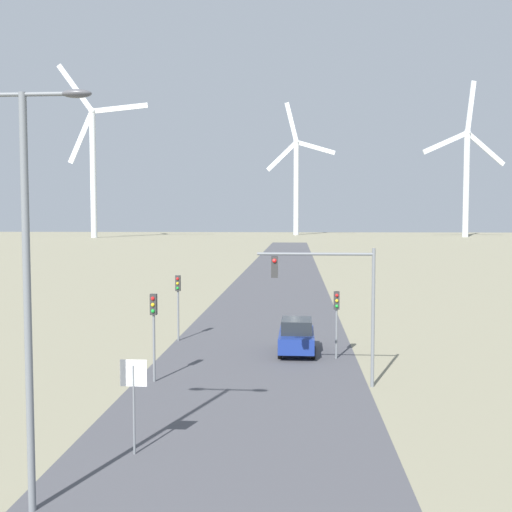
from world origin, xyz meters
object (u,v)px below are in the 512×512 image
Objects in this scene: streetlamp at (26,251)px; wind_turbine_far_left at (93,160)px; traffic_light_post_near_right at (337,309)px; traffic_light_post_near_left at (154,317)px; traffic_light_post_mid_left at (178,293)px; wind_turbine_center at (467,171)px; traffic_light_mast_overhead at (332,287)px; stop_sign_near at (134,388)px; wind_turbine_left at (296,177)px; car_approaching at (297,336)px.

streetlamp is 0.16× the size of wind_turbine_far_left.
streetlamp is 2.94× the size of traffic_light_post_near_right.
streetlamp is 11.99m from traffic_light_post_near_left.
traffic_light_post_near_left is 1.12× the size of traffic_light_post_near_right.
traffic_light_post_mid_left is at bearing 156.37° from traffic_light_post_near_right.
traffic_light_post_near_right is (8.14, 4.83, -0.30)m from traffic_light_post_near_left.
traffic_light_post_mid_left is 211.69m from wind_turbine_center.
traffic_light_mast_overhead is at bearing 55.35° from streetlamp.
wind_turbine_far_left is (-69.18, 197.54, 26.44)m from stop_sign_near.
traffic_light_mast_overhead reaches higher than traffic_light_post_mid_left.
traffic_light_post_near_right is 0.06× the size of wind_turbine_left.
stop_sign_near is 210.97m from wind_turbine_far_left.
traffic_light_post_near_left is 232.70m from wind_turbine_left.
traffic_light_post_near_right is at bearing -23.63° from traffic_light_post_mid_left.
traffic_light_post_mid_left is 0.92× the size of car_approaching.
wind_turbine_center reaches higher than wind_turbine_left.
car_approaching is 226.97m from wind_turbine_left.
car_approaching is at bearing 103.44° from traffic_light_mast_overhead.
traffic_light_post_near_left reaches higher than traffic_light_post_mid_left.
streetlamp is 0.17× the size of wind_turbine_center.
wind_turbine_left is (-1.64, 231.77, 20.34)m from traffic_light_mast_overhead.
traffic_light_mast_overhead reaches higher than car_approaching.
stop_sign_near is 0.84× the size of traffic_light_post_near_right.
streetlamp reaches higher than traffic_light_mast_overhead.
wind_turbine_far_left is (-67.21, 180.96, 25.67)m from traffic_light_post_mid_left.
stop_sign_near is at bearing -129.11° from traffic_light_mast_overhead.
car_approaching is (6.14, 5.87, -1.89)m from traffic_light_post_near_left.
stop_sign_near is 0.75× the size of traffic_light_post_near_left.
traffic_light_mast_overhead is at bearing -68.32° from wind_turbine_far_left.
traffic_light_post_mid_left is 194.73m from wind_turbine_far_left.
wind_turbine_far_left is at bearing 108.59° from streetlamp.
wind_turbine_far_left reaches higher than stop_sign_near.
streetlamp reaches higher than traffic_light_post_mid_left.
traffic_light_post_near_right is at bearing 30.70° from traffic_light_post_near_left.
traffic_light_mast_overhead is at bearing -76.56° from car_approaching.
traffic_light_post_mid_left is at bearing -91.70° from wind_turbine_left.
traffic_light_post_near_left is 0.07× the size of wind_turbine_left.
car_approaching is (-2.00, 1.04, -1.59)m from traffic_light_post_near_right.
wind_turbine_far_left is at bearing -172.85° from wind_turbine_center.
traffic_light_post_near_left is at bearing -149.30° from traffic_light_post_near_right.
wind_turbine_center is (68.85, 214.86, 22.80)m from stop_sign_near.
wind_turbine_center is (62.01, 202.13, 22.31)m from traffic_light_post_near_right.
wind_turbine_far_left is at bearing 110.38° from traffic_light_post_mid_left.
streetlamp is 19.24m from car_approaching.
wind_turbine_center is (70.82, 198.27, 22.03)m from traffic_light_post_mid_left.
wind_turbine_far_left is 85.01m from wind_turbine_left.
stop_sign_near is 14.46m from traffic_light_post_near_right.
traffic_light_post_near_left is at bearing 178.72° from traffic_light_mast_overhead.
wind_turbine_left is (73.83, 41.96, -3.91)m from wind_turbine_far_left.
stop_sign_near is at bearing -118.25° from traffic_light_post_near_right.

